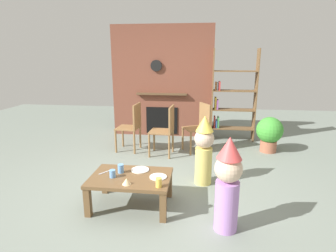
{
  "coord_description": "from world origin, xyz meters",
  "views": [
    {
      "loc": [
        0.61,
        -3.4,
        1.74
      ],
      "look_at": [
        0.15,
        0.4,
        0.77
      ],
      "focal_mm": 29.27,
      "sensor_mm": 36.0,
      "label": 1
    }
  ],
  "objects_px": {
    "bookshelf": "(230,99)",
    "coffee_table": "(131,181)",
    "paper_plate_front": "(158,177)",
    "birthday_cake_slice": "(127,181)",
    "paper_cup_center": "(113,174)",
    "paper_cup_near_left": "(121,169)",
    "paper_cup_near_right": "(159,182)",
    "child_in_pink": "(204,148)",
    "dining_chair_middle": "(166,128)",
    "dining_chair_left": "(132,124)",
    "dining_chair_right": "(200,124)",
    "potted_plant_tall": "(269,132)",
    "paper_plate_rear": "(140,170)",
    "child_with_cone_hat": "(228,182)"
  },
  "relations": [
    {
      "from": "bookshelf",
      "to": "coffee_table",
      "type": "xyz_separation_m",
      "value": [
        -1.4,
        -2.92,
        -0.55
      ]
    },
    {
      "from": "paper_plate_front",
      "to": "birthday_cake_slice",
      "type": "height_order",
      "value": "birthday_cake_slice"
    },
    {
      "from": "paper_cup_center",
      "to": "coffee_table",
      "type": "bearing_deg",
      "value": 15.54
    },
    {
      "from": "paper_cup_near_left",
      "to": "paper_cup_near_right",
      "type": "distance_m",
      "value": 0.6
    },
    {
      "from": "birthday_cake_slice",
      "to": "child_in_pink",
      "type": "distance_m",
      "value": 1.25
    },
    {
      "from": "paper_cup_center",
      "to": "dining_chair_middle",
      "type": "distance_m",
      "value": 1.88
    },
    {
      "from": "coffee_table",
      "to": "paper_cup_center",
      "type": "distance_m",
      "value": 0.23
    },
    {
      "from": "paper_cup_near_left",
      "to": "child_in_pink",
      "type": "height_order",
      "value": "child_in_pink"
    },
    {
      "from": "paper_plate_front",
      "to": "dining_chair_middle",
      "type": "distance_m",
      "value": 1.78
    },
    {
      "from": "paper_cup_center",
      "to": "birthday_cake_slice",
      "type": "xyz_separation_m",
      "value": [
        0.21,
        -0.16,
        -0.01
      ]
    },
    {
      "from": "child_in_pink",
      "to": "dining_chair_left",
      "type": "distance_m",
      "value": 1.81
    },
    {
      "from": "bookshelf",
      "to": "paper_cup_near_left",
      "type": "bearing_deg",
      "value": -118.61
    },
    {
      "from": "dining_chair_left",
      "to": "dining_chair_right",
      "type": "distance_m",
      "value": 1.26
    },
    {
      "from": "paper_cup_near_right",
      "to": "dining_chair_left",
      "type": "bearing_deg",
      "value": 110.94
    },
    {
      "from": "paper_cup_near_left",
      "to": "dining_chair_left",
      "type": "relative_size",
      "value": 0.12
    },
    {
      "from": "potted_plant_tall",
      "to": "paper_cup_near_left",
      "type": "bearing_deg",
      "value": -136.28
    },
    {
      "from": "paper_cup_near_left",
      "to": "potted_plant_tall",
      "type": "distance_m",
      "value": 3.06
    },
    {
      "from": "paper_plate_rear",
      "to": "dining_chair_middle",
      "type": "height_order",
      "value": "dining_chair_middle"
    },
    {
      "from": "paper_cup_near_right",
      "to": "dining_chair_right",
      "type": "relative_size",
      "value": 0.12
    },
    {
      "from": "paper_cup_center",
      "to": "potted_plant_tall",
      "type": "relative_size",
      "value": 0.14
    },
    {
      "from": "paper_plate_front",
      "to": "child_in_pink",
      "type": "bearing_deg",
      "value": 53.32
    },
    {
      "from": "paper_plate_front",
      "to": "child_with_cone_hat",
      "type": "height_order",
      "value": "child_with_cone_hat"
    },
    {
      "from": "paper_cup_center",
      "to": "dining_chair_right",
      "type": "bearing_deg",
      "value": 65.36
    },
    {
      "from": "paper_plate_rear",
      "to": "dining_chair_right",
      "type": "height_order",
      "value": "dining_chair_right"
    },
    {
      "from": "dining_chair_middle",
      "to": "dining_chair_left",
      "type": "bearing_deg",
      "value": -10.53
    },
    {
      "from": "child_with_cone_hat",
      "to": "potted_plant_tall",
      "type": "distance_m",
      "value": 2.73
    },
    {
      "from": "paper_cup_center",
      "to": "paper_cup_near_right",
      "type": "bearing_deg",
      "value": -17.06
    },
    {
      "from": "paper_cup_center",
      "to": "bookshelf",
      "type": "bearing_deg",
      "value": 61.66
    },
    {
      "from": "paper_plate_rear",
      "to": "child_with_cone_hat",
      "type": "relative_size",
      "value": 0.22
    },
    {
      "from": "paper_cup_near_right",
      "to": "paper_plate_front",
      "type": "bearing_deg",
      "value": 100.6
    },
    {
      "from": "child_in_pink",
      "to": "dining_chair_middle",
      "type": "bearing_deg",
      "value": -98.24
    },
    {
      "from": "paper_plate_rear",
      "to": "potted_plant_tall",
      "type": "height_order",
      "value": "potted_plant_tall"
    },
    {
      "from": "child_with_cone_hat",
      "to": "dining_chair_left",
      "type": "xyz_separation_m",
      "value": [
        -1.55,
        2.29,
        -0.02
      ]
    },
    {
      "from": "birthday_cake_slice",
      "to": "dining_chair_middle",
      "type": "relative_size",
      "value": 0.11
    },
    {
      "from": "dining_chair_middle",
      "to": "birthday_cake_slice",
      "type": "bearing_deg",
      "value": 88.98
    },
    {
      "from": "coffee_table",
      "to": "paper_cup_near_left",
      "type": "relative_size",
      "value": 8.92
    },
    {
      "from": "bookshelf",
      "to": "coffee_table",
      "type": "relative_size",
      "value": 2.03
    },
    {
      "from": "dining_chair_middle",
      "to": "potted_plant_tall",
      "type": "height_order",
      "value": "dining_chair_middle"
    },
    {
      "from": "dining_chair_left",
      "to": "paper_plate_rear",
      "type": "bearing_deg",
      "value": 111.61
    },
    {
      "from": "bookshelf",
      "to": "dining_chair_right",
      "type": "distance_m",
      "value": 1.08
    },
    {
      "from": "coffee_table",
      "to": "child_in_pink",
      "type": "relative_size",
      "value": 0.96
    },
    {
      "from": "birthday_cake_slice",
      "to": "potted_plant_tall",
      "type": "relative_size",
      "value": 0.15
    },
    {
      "from": "dining_chair_right",
      "to": "birthday_cake_slice",
      "type": "bearing_deg",
      "value": 43.75
    },
    {
      "from": "child_in_pink",
      "to": "child_with_cone_hat",
      "type": "bearing_deg",
      "value": 62.38
    },
    {
      "from": "bookshelf",
      "to": "paper_cup_near_left",
      "type": "xyz_separation_m",
      "value": [
        -1.54,
        -2.83,
        -0.43
      ]
    },
    {
      "from": "paper_cup_center",
      "to": "child_with_cone_hat",
      "type": "relative_size",
      "value": 0.09
    },
    {
      "from": "paper_cup_near_right",
      "to": "child_with_cone_hat",
      "type": "relative_size",
      "value": 0.1
    },
    {
      "from": "paper_cup_center",
      "to": "dining_chair_middle",
      "type": "xyz_separation_m",
      "value": [
        0.39,
        1.84,
        0.08
      ]
    },
    {
      "from": "bookshelf",
      "to": "paper_plate_front",
      "type": "distance_m",
      "value": 3.14
    },
    {
      "from": "paper_cup_near_right",
      "to": "dining_chair_left",
      "type": "xyz_separation_m",
      "value": [
        -0.84,
        2.19,
        0.08
      ]
    }
  ]
}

